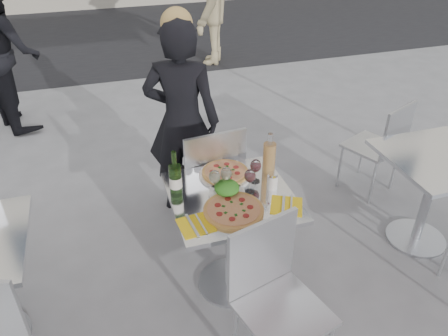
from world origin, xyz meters
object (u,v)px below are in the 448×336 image
object	(u,v)px
sugar_shaker	(272,181)
wineglass_red_a	(250,177)
chair_far	(210,175)
pedestrian_b	(210,1)
pedestrian_a	(4,51)
carafe	(269,158)
wine_bottle	(175,178)
wineglass_white_a	(215,177)
wineglass_white_b	(226,175)
salad_plate	(227,189)
side_chair_rfar	(383,142)
chair_near	(273,289)
side_table_right	(433,182)
wineglass_red_b	(256,167)
pizza_far	(225,173)
napkin_right	(286,205)
main_table	(231,223)
woman_diner	(182,122)
napkin_left	(196,225)
pizza_near	(234,210)

from	to	relation	value
sugar_shaker	wineglass_red_a	bearing A→B (deg)	177.69
chair_far	pedestrian_b	size ratio (longest dim) A/B	0.53
pedestrian_a	carafe	world-z (taller)	pedestrian_a
wine_bottle	wineglass_white_a	distance (m)	0.23
wine_bottle	wineglass_white_b	xyz separation A→B (m)	(0.30, -0.04, -0.00)
salad_plate	side_chair_rfar	bearing A→B (deg)	21.89
chair_near	carafe	bearing A→B (deg)	55.46
side_table_right	pedestrian_a	xyz separation A→B (m)	(-3.04, 3.03, 0.30)
wineglass_red_b	pedestrian_a	bearing A→B (deg)	120.36
carafe	wineglass_red_b	size ratio (longest dim) A/B	1.84
salad_plate	wine_bottle	distance (m)	0.31
pedestrian_b	wineglass_red_a	world-z (taller)	pedestrian_b
wine_bottle	wineglass_white_b	size ratio (longest dim) A/B	1.87
pizza_far	pedestrian_a	bearing A→B (deg)	119.03
wineglass_white_b	napkin_right	size ratio (longest dim) A/B	0.65
main_table	woman_diner	distance (m)	0.99
side_chair_rfar	salad_plate	bearing A→B (deg)	-1.56
wineglass_white_a	napkin_left	world-z (taller)	wineglass_white_a
wineglass_white_a	wineglass_red_a	xyz separation A→B (m)	(0.20, -0.05, 0.00)
side_chair_rfar	wineglass_white_a	xyz separation A→B (m)	(-1.62, -0.59, 0.35)
main_table	sugar_shaker	size ratio (longest dim) A/B	7.01
chair_near	napkin_left	xyz separation A→B (m)	(-0.31, 0.37, 0.21)
wineglass_white_b	napkin_right	xyz separation A→B (m)	(0.28, -0.26, -0.11)
woman_diner	sugar_shaker	bearing A→B (deg)	132.65
side_chair_rfar	pedestrian_b	world-z (taller)	pedestrian_b
woman_diner	napkin_left	size ratio (longest dim) A/B	7.90
chair_near	sugar_shaker	distance (m)	0.66
sugar_shaker	wineglass_white_a	bearing A→B (deg)	170.21
chair_far	pizza_far	distance (m)	0.36
side_table_right	pizza_near	distance (m)	1.56
napkin_right	chair_near	bearing A→B (deg)	-94.33
wineglass_red_b	woman_diner	bearing A→B (deg)	107.51
wine_bottle	wineglass_red_b	world-z (taller)	wine_bottle
sugar_shaker	wineglass_red_b	bearing A→B (deg)	125.73
woman_diner	chair_far	bearing A→B (deg)	124.65
chair_near	side_chair_rfar	size ratio (longest dim) A/B	1.06
main_table	napkin_right	bearing A→B (deg)	-35.44
pizza_near	wineglass_white_b	bearing A→B (deg)	83.81
carafe	wineglass_white_a	xyz separation A→B (m)	(-0.38, -0.09, -0.01)
pizza_near	salad_plate	world-z (taller)	salad_plate
side_table_right	napkin_left	bearing A→B (deg)	-173.43
side_table_right	wineglass_white_a	xyz separation A→B (m)	(-1.59, 0.05, 0.32)
main_table	side_table_right	bearing A→B (deg)	0.00
woman_diner	wine_bottle	bearing A→B (deg)	98.00
side_table_right	sugar_shaker	xyz separation A→B (m)	(-1.24, -0.00, 0.26)
wineglass_red_b	napkin_right	bearing A→B (deg)	-73.61
napkin_right	pizza_far	bearing A→B (deg)	147.05
pizza_near	pizza_far	distance (m)	0.37
woman_diner	napkin_right	xyz separation A→B (m)	(0.35, -1.14, -0.04)
main_table	wineglass_white_a	distance (m)	0.34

